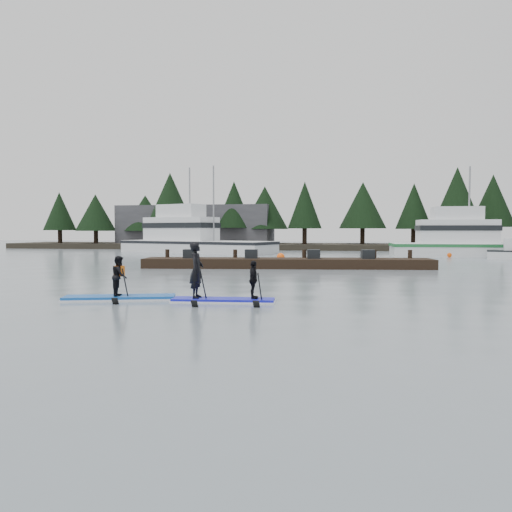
% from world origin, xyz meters
% --- Properties ---
extents(ground, '(160.00, 160.00, 0.00)m').
position_xyz_m(ground, '(0.00, 0.00, 0.00)').
color(ground, gray).
rests_on(ground, ground).
extents(far_shore, '(70.00, 8.00, 0.60)m').
position_xyz_m(far_shore, '(0.00, 42.00, 0.30)').
color(far_shore, '#2D281E').
rests_on(far_shore, ground).
extents(treeline, '(60.00, 4.00, 8.00)m').
position_xyz_m(treeline, '(0.00, 42.00, 0.00)').
color(treeline, black).
rests_on(treeline, ground).
extents(waterfront_building, '(18.00, 6.00, 5.00)m').
position_xyz_m(waterfront_building, '(-14.00, 44.00, 2.50)').
color(waterfront_building, '#4C4C51').
rests_on(waterfront_building, ground).
extents(fishing_boat_large, '(15.82, 9.39, 8.90)m').
position_xyz_m(fishing_boat_large, '(-10.68, 31.76, 0.66)').
color(fishing_boat_large, white).
rests_on(fishing_boat_large, ground).
extents(fishing_boat_medium, '(13.43, 4.09, 8.10)m').
position_xyz_m(fishing_boat_medium, '(13.61, 29.31, 0.57)').
color(fishing_boat_medium, white).
rests_on(fishing_boat_medium, ground).
extents(floating_dock, '(16.23, 3.97, 0.54)m').
position_xyz_m(floating_dock, '(0.27, 14.39, 0.27)').
color(floating_dock, black).
rests_on(floating_dock, ground).
extents(buoy_b, '(0.59, 0.59, 0.59)m').
position_xyz_m(buoy_b, '(-1.10, 22.41, 0.00)').
color(buoy_b, '#FF550C').
rests_on(buoy_b, ground).
extents(buoy_c, '(0.64, 0.64, 0.64)m').
position_xyz_m(buoy_c, '(11.51, 27.62, 0.00)').
color(buoy_c, '#FF550C').
rests_on(buoy_c, ground).
extents(paddleboard_solo, '(3.42, 1.69, 1.81)m').
position_xyz_m(paddleboard_solo, '(-3.31, 0.77, 0.41)').
color(paddleboard_solo, '#124FA9').
rests_on(paddleboard_solo, ground).
extents(paddleboard_duo, '(3.07, 1.22, 2.31)m').
position_xyz_m(paddleboard_duo, '(-0.24, 0.85, 0.64)').
color(paddleboard_duo, '#1517C7').
rests_on(paddleboard_duo, ground).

